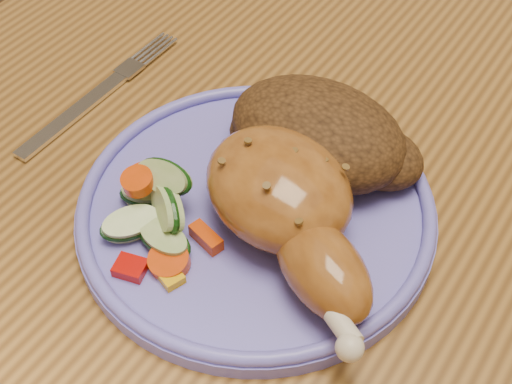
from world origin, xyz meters
TOP-DOWN VIEW (x-y plane):
  - dining_table at (0.00, 0.00)m, footprint 0.90×1.40m
  - plate at (-0.09, -0.12)m, footprint 0.26×0.26m
  - plate_rim at (-0.09, -0.12)m, footprint 0.26×0.26m
  - chicken_leg at (-0.06, -0.12)m, footprint 0.18×0.15m
  - rice_pilaf at (-0.08, -0.05)m, footprint 0.15×0.10m
  - vegetable_pile at (-0.14, -0.17)m, footprint 0.10×0.10m
  - fork at (-0.27, -0.08)m, footprint 0.02×0.17m

SIDE VIEW (x-z plane):
  - dining_table at x=0.00m, z-range 0.29..1.04m
  - fork at x=-0.27m, z-range 0.75..0.76m
  - plate at x=-0.09m, z-range 0.75..0.76m
  - plate_rim at x=-0.09m, z-range 0.76..0.77m
  - vegetable_pile at x=-0.14m, z-range 0.75..0.80m
  - rice_pilaf at x=-0.08m, z-range 0.76..0.82m
  - chicken_leg at x=-0.06m, z-range 0.76..0.82m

